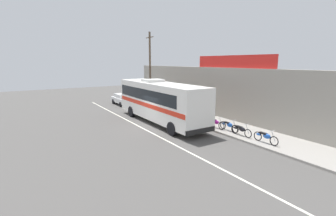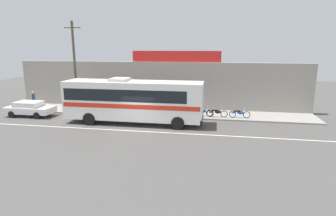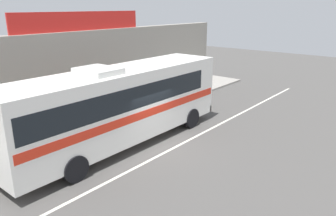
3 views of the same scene
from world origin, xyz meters
name	(u,v)px [view 2 (image 2 of 3)]	position (x,y,z in m)	size (l,w,h in m)	color
ground_plane	(138,128)	(0.00, 0.00, 0.00)	(70.00, 70.00, 0.00)	#4F4C49
sidewalk_slab	(153,112)	(0.00, 5.20, 0.07)	(30.00, 3.60, 0.14)	gray
storefront_facade	(158,85)	(0.00, 7.35, 2.40)	(30.00, 0.70, 4.80)	gray
storefront_billboard	(176,56)	(1.88, 7.35, 5.35)	(8.90, 0.12, 1.10)	red
road_center_stripe	(136,131)	(0.00, -0.80, 0.00)	(30.00, 0.14, 0.01)	silver
intercity_bus	(132,99)	(-0.84, 1.34, 2.07)	(11.45, 2.68, 3.78)	white
parked_car	(30,108)	(-10.96, 2.01, 0.74)	(4.35, 1.91, 1.37)	silver
utility_pole	(75,66)	(-7.14, 3.84, 4.50)	(1.60, 0.22, 8.45)	brown
motorcycle_black	(202,112)	(4.78, 4.22, 0.57)	(1.89, 0.56, 0.94)	black
motorcycle_orange	(239,113)	(8.05, 4.15, 0.57)	(1.83, 0.56, 0.94)	black
motorcycle_red	(189,112)	(3.60, 3.96, 0.57)	(1.90, 0.56, 0.94)	black
motorcycle_blue	(217,112)	(6.09, 4.08, 0.57)	(1.84, 0.56, 0.94)	black
pedestrian_far_left	(34,97)	(-12.80, 5.34, 1.11)	(0.30, 0.48, 1.66)	black
pedestrian_by_curb	(34,98)	(-12.36, 4.62, 1.15)	(0.30, 0.48, 1.74)	black
pedestrian_near_shop	(73,99)	(-8.36, 5.18, 1.14)	(0.30, 0.48, 1.71)	brown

